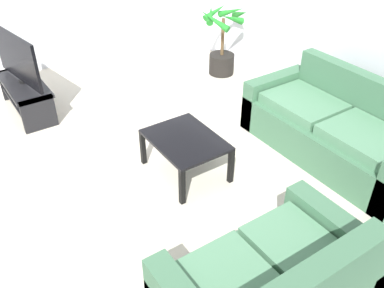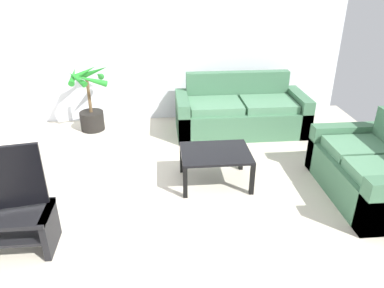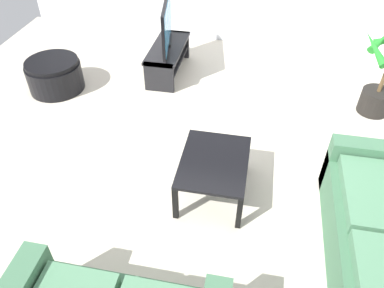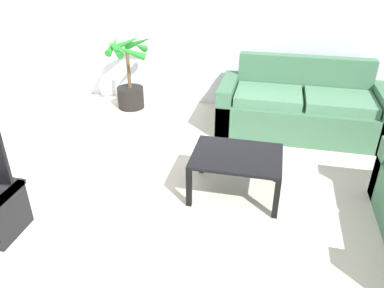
{
  "view_description": "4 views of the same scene",
  "coord_description": "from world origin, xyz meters",
  "px_view_note": "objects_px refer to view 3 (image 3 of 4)",
  "views": [
    {
      "loc": [
        3.51,
        -1.2,
        2.81
      ],
      "look_at": [
        0.67,
        0.7,
        0.46
      ],
      "focal_mm": 39.24,
      "sensor_mm": 36.0,
      "label": 1
    },
    {
      "loc": [
        -0.12,
        -3.13,
        2.43
      ],
      "look_at": [
        0.21,
        0.57,
        0.62
      ],
      "focal_mm": 33.94,
      "sensor_mm": 36.0,
      "label": 2
    },
    {
      "loc": [
        3.1,
        1.02,
        2.87
      ],
      "look_at": [
        0.39,
        0.48,
        0.49
      ],
      "focal_mm": 35.03,
      "sensor_mm": 36.0,
      "label": 3
    },
    {
      "loc": [
        0.78,
        -2.34,
        2.18
      ],
      "look_at": [
        0.17,
        0.36,
        0.69
      ],
      "focal_mm": 35.17,
      "sensor_mm": 36.0,
      "label": 4
    }
  ],
  "objects_px": {
    "coffee_table": "(214,165)",
    "ottoman": "(55,75)",
    "potted_palm": "(382,83)",
    "tv_stand": "(168,55)",
    "tv": "(167,23)"
  },
  "relations": [
    {
      "from": "coffee_table",
      "to": "ottoman",
      "type": "relative_size",
      "value": 1.12
    },
    {
      "from": "potted_palm",
      "to": "tv_stand",
      "type": "bearing_deg",
      "value": -99.37
    },
    {
      "from": "tv_stand",
      "to": "potted_palm",
      "type": "bearing_deg",
      "value": 80.63
    },
    {
      "from": "coffee_table",
      "to": "ottoman",
      "type": "xyz_separation_m",
      "value": [
        -1.51,
        -2.45,
        -0.16
      ]
    },
    {
      "from": "tv",
      "to": "ottoman",
      "type": "distance_m",
      "value": 1.71
    },
    {
      "from": "coffee_table",
      "to": "tv",
      "type": "bearing_deg",
      "value": -155.72
    },
    {
      "from": "coffee_table",
      "to": "ottoman",
      "type": "bearing_deg",
      "value": -121.57
    },
    {
      "from": "potted_palm",
      "to": "ottoman",
      "type": "relative_size",
      "value": 1.41
    },
    {
      "from": "tv_stand",
      "to": "potted_palm",
      "type": "relative_size",
      "value": 1.04
    },
    {
      "from": "ottoman",
      "to": "tv_stand",
      "type": "bearing_deg",
      "value": 117.28
    },
    {
      "from": "tv",
      "to": "coffee_table",
      "type": "distance_m",
      "value": 2.49
    },
    {
      "from": "tv",
      "to": "ottoman",
      "type": "bearing_deg",
      "value": -62.76
    },
    {
      "from": "tv_stand",
      "to": "tv",
      "type": "bearing_deg",
      "value": 99.7
    },
    {
      "from": "tv_stand",
      "to": "tv",
      "type": "xyz_separation_m",
      "value": [
        -0.0,
        0.0,
        0.48
      ]
    },
    {
      "from": "tv_stand",
      "to": "coffee_table",
      "type": "relative_size",
      "value": 1.31
    }
  ]
}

